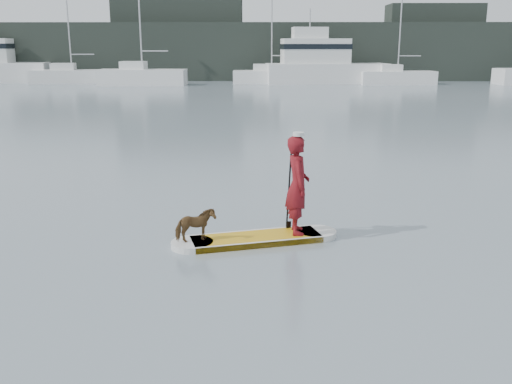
{
  "coord_description": "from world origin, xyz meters",
  "views": [
    {
      "loc": [
        -0.59,
        -11.23,
        3.71
      ],
      "look_at": [
        -0.73,
        -0.75,
        1.0
      ],
      "focal_mm": 40.0,
      "sensor_mm": 36.0,
      "label": 1
    }
  ],
  "objects_px": {
    "paddler": "(298,185)",
    "sailboat_b": "(72,75)",
    "sailboat_d": "(271,75)",
    "paddleboard": "(256,239)",
    "motor_yacht_a": "(322,63)",
    "sailboat_c": "(142,76)",
    "dog": "(195,225)",
    "sailboat_e": "(397,76)"
  },
  "relations": [
    {
      "from": "sailboat_c",
      "to": "dog",
      "type": "bearing_deg",
      "value": -76.39
    },
    {
      "from": "sailboat_d",
      "to": "sailboat_e",
      "type": "distance_m",
      "value": 12.26
    },
    {
      "from": "paddler",
      "to": "sailboat_d",
      "type": "relative_size",
      "value": 0.17
    },
    {
      "from": "sailboat_c",
      "to": "sailboat_e",
      "type": "bearing_deg",
      "value": 3.85
    },
    {
      "from": "paddleboard",
      "to": "sailboat_d",
      "type": "height_order",
      "value": "sailboat_d"
    },
    {
      "from": "dog",
      "to": "sailboat_d",
      "type": "distance_m",
      "value": 47.47
    },
    {
      "from": "paddler",
      "to": "dog",
      "type": "xyz_separation_m",
      "value": [
        -1.94,
        -0.55,
        -0.65
      ]
    },
    {
      "from": "sailboat_c",
      "to": "sailboat_d",
      "type": "bearing_deg",
      "value": 12.21
    },
    {
      "from": "paddleboard",
      "to": "motor_yacht_a",
      "type": "distance_m",
      "value": 47.45
    },
    {
      "from": "paddler",
      "to": "dog",
      "type": "relative_size",
      "value": 2.59
    },
    {
      "from": "sailboat_c",
      "to": "sailboat_d",
      "type": "height_order",
      "value": "sailboat_c"
    },
    {
      "from": "paddleboard",
      "to": "sailboat_c",
      "type": "bearing_deg",
      "value": 88.57
    },
    {
      "from": "sailboat_b",
      "to": "dog",
      "type": "bearing_deg",
      "value": -78.02
    },
    {
      "from": "sailboat_d",
      "to": "sailboat_c",
      "type": "bearing_deg",
      "value": -168.67
    },
    {
      "from": "paddleboard",
      "to": "motor_yacht_a",
      "type": "height_order",
      "value": "motor_yacht_a"
    },
    {
      "from": "motor_yacht_a",
      "to": "sailboat_d",
      "type": "bearing_deg",
      "value": 173.58
    },
    {
      "from": "sailboat_d",
      "to": "paddleboard",
      "type": "bearing_deg",
      "value": -91.26
    },
    {
      "from": "sailboat_b",
      "to": "sailboat_e",
      "type": "xyz_separation_m",
      "value": [
        32.05,
        -1.1,
        -0.09
      ]
    },
    {
      "from": "motor_yacht_a",
      "to": "sailboat_b",
      "type": "bearing_deg",
      "value": 174.16
    },
    {
      "from": "dog",
      "to": "sailboat_e",
      "type": "height_order",
      "value": "sailboat_e"
    },
    {
      "from": "sailboat_d",
      "to": "motor_yacht_a",
      "type": "relative_size",
      "value": 0.91
    },
    {
      "from": "dog",
      "to": "paddleboard",
      "type": "bearing_deg",
      "value": -99.9
    },
    {
      "from": "sailboat_e",
      "to": "motor_yacht_a",
      "type": "relative_size",
      "value": 0.86
    },
    {
      "from": "sailboat_e",
      "to": "motor_yacht_a",
      "type": "distance_m",
      "value": 7.41
    },
    {
      "from": "dog",
      "to": "motor_yacht_a",
      "type": "distance_m",
      "value": 47.91
    },
    {
      "from": "dog",
      "to": "motor_yacht_a",
      "type": "relative_size",
      "value": 0.06
    },
    {
      "from": "motor_yacht_a",
      "to": "dog",
      "type": "bearing_deg",
      "value": -104.22
    },
    {
      "from": "sailboat_b",
      "to": "sailboat_d",
      "type": "distance_m",
      "value": 19.84
    },
    {
      "from": "motor_yacht_a",
      "to": "paddler",
      "type": "bearing_deg",
      "value": -101.99
    },
    {
      "from": "paddler",
      "to": "sailboat_b",
      "type": "xyz_separation_m",
      "value": [
        -19.79,
        46.82,
        -0.25
      ]
    },
    {
      "from": "dog",
      "to": "sailboat_b",
      "type": "height_order",
      "value": "sailboat_b"
    },
    {
      "from": "dog",
      "to": "motor_yacht_a",
      "type": "xyz_separation_m",
      "value": [
        6.98,
        47.38,
        1.56
      ]
    },
    {
      "from": "dog",
      "to": "sailboat_d",
      "type": "height_order",
      "value": "sailboat_d"
    },
    {
      "from": "paddler",
      "to": "sailboat_d",
      "type": "height_order",
      "value": "sailboat_d"
    },
    {
      "from": "paddler",
      "to": "motor_yacht_a",
      "type": "relative_size",
      "value": 0.16
    },
    {
      "from": "sailboat_e",
      "to": "paddler",
      "type": "bearing_deg",
      "value": -107.69
    },
    {
      "from": "sailboat_d",
      "to": "motor_yacht_a",
      "type": "bearing_deg",
      "value": -0.79
    },
    {
      "from": "sailboat_c",
      "to": "sailboat_d",
      "type": "relative_size",
      "value": 1.06
    },
    {
      "from": "paddler",
      "to": "sailboat_b",
      "type": "height_order",
      "value": "sailboat_b"
    },
    {
      "from": "paddler",
      "to": "sailboat_e",
      "type": "xyz_separation_m",
      "value": [
        12.26,
        45.72,
        -0.34
      ]
    },
    {
      "from": "sailboat_e",
      "to": "motor_yacht_a",
      "type": "xyz_separation_m",
      "value": [
        -7.22,
        1.1,
        1.25
      ]
    },
    {
      "from": "sailboat_b",
      "to": "sailboat_c",
      "type": "distance_m",
      "value": 7.92
    }
  ]
}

